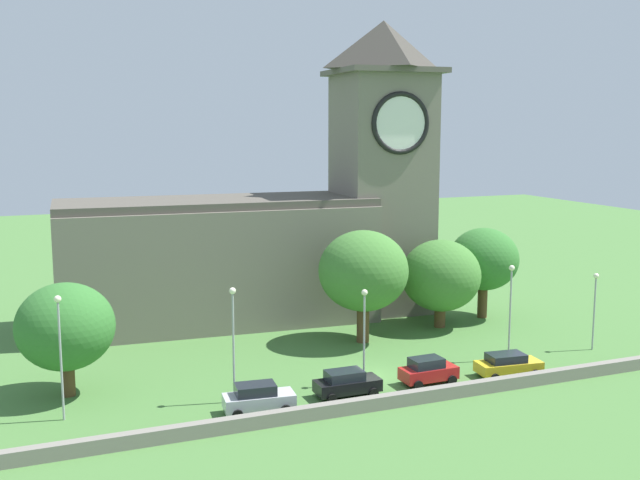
{
  "coord_description": "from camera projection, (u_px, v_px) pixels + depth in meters",
  "views": [
    {
      "loc": [
        -23.06,
        -47.37,
        18.15
      ],
      "look_at": [
        -1.05,
        7.13,
        9.12
      ],
      "focal_mm": 42.44,
      "sensor_mm": 36.0,
      "label": 1
    }
  ],
  "objects": [
    {
      "name": "ground_plane",
      "position": [
        298.0,
        326.0,
        68.45
      ],
      "size": [
        200.0,
        200.0,
        0.0
      ],
      "primitive_type": "plane",
      "color": "#477538"
    },
    {
      "name": "church",
      "position": [
        281.0,
        224.0,
        70.79
      ],
      "size": [
        35.73,
        12.02,
        27.81
      ],
      "color": "slate",
      "rests_on": "ground"
    },
    {
      "name": "quay_barrier",
      "position": [
        409.0,
        398.0,
        49.36
      ],
      "size": [
        52.32,
        0.7,
        0.88
      ],
      "primitive_type": "cube",
      "color": "gray",
      "rests_on": "ground"
    },
    {
      "name": "car_silver",
      "position": [
        258.0,
        398.0,
        47.89
      ],
      "size": [
        4.66,
        2.5,
        1.9
      ],
      "color": "silver",
      "rests_on": "ground"
    },
    {
      "name": "car_black",
      "position": [
        347.0,
        383.0,
        50.82
      ],
      "size": [
        4.46,
        2.13,
        1.79
      ],
      "color": "black",
      "rests_on": "ground"
    },
    {
      "name": "car_red",
      "position": [
        428.0,
        371.0,
        53.22
      ],
      "size": [
        4.09,
        2.13,
        1.91
      ],
      "color": "red",
      "rests_on": "ground"
    },
    {
      "name": "car_yellow",
      "position": [
        508.0,
        364.0,
        54.95
      ],
      "size": [
        4.93,
        2.63,
        1.68
      ],
      "color": "gold",
      "rests_on": "ground"
    },
    {
      "name": "streetlamp_west_end",
      "position": [
        60.0,
        339.0,
        46.06
      ],
      "size": [
        0.44,
        0.44,
        7.9
      ],
      "color": "#9EA0A5",
      "rests_on": "ground"
    },
    {
      "name": "streetlamp_west_mid",
      "position": [
        233.0,
        327.0,
        49.07
      ],
      "size": [
        0.44,
        0.44,
        7.73
      ],
      "color": "#9EA0A5",
      "rests_on": "ground"
    },
    {
      "name": "streetlamp_central",
      "position": [
        364.0,
        321.0,
        52.5
      ],
      "size": [
        0.44,
        0.44,
        6.86
      ],
      "color": "#9EA0A5",
      "rests_on": "ground"
    },
    {
      "name": "streetlamp_east_mid",
      "position": [
        511.0,
        298.0,
        58.02
      ],
      "size": [
        0.44,
        0.44,
        7.5
      ],
      "color": "#9EA0A5",
      "rests_on": "ground"
    },
    {
      "name": "streetlamp_east_end",
      "position": [
        595.0,
        298.0,
        60.8
      ],
      "size": [
        0.44,
        0.44,
        6.33
      ],
      "color": "#9EA0A5",
      "rests_on": "ground"
    },
    {
      "name": "tree_riverside_east",
      "position": [
        441.0,
        276.0,
        67.61
      ],
      "size": [
        7.13,
        7.13,
        7.96
      ],
      "color": "brown",
      "rests_on": "ground"
    },
    {
      "name": "tree_by_tower",
      "position": [
        363.0,
        271.0,
        62.73
      ],
      "size": [
        7.5,
        7.5,
        9.48
      ],
      "color": "brown",
      "rests_on": "ground"
    },
    {
      "name": "tree_riverside_west",
      "position": [
        484.0,
        259.0,
        70.89
      ],
      "size": [
        6.51,
        6.51,
        8.55
      ],
      "color": "brown",
      "rests_on": "ground"
    },
    {
      "name": "tree_churchyard",
      "position": [
        65.0,
        327.0,
        50.33
      ],
      "size": [
        6.52,
        6.52,
        7.74
      ],
      "color": "brown",
      "rests_on": "ground"
    }
  ]
}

